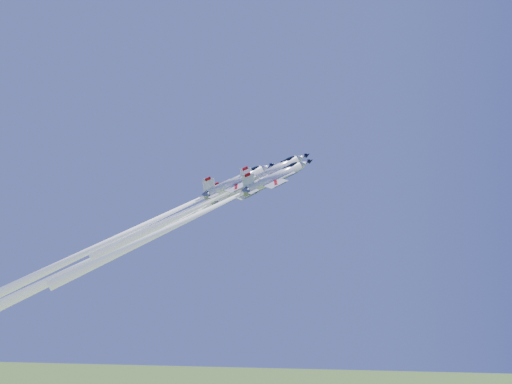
# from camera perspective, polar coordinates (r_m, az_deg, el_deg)

# --- Properties ---
(jet_lead) EXTENTS (32.09, 20.42, 30.23)m
(jet_lead) POSITION_cam_1_polar(r_m,az_deg,el_deg) (110.15, -4.30, -0.75)
(jet_lead) COLOR silver
(jet_left) EXTENTS (41.26, 26.60, 39.99)m
(jet_left) POSITION_cam_1_polar(r_m,az_deg,el_deg) (114.47, -9.34, -3.53)
(jet_left) COLOR silver
(jet_right) EXTENTS (34.05, 21.96, 33.04)m
(jet_right) POSITION_cam_1_polar(r_m,az_deg,el_deg) (101.25, -5.79, -2.24)
(jet_right) COLOR silver
(jet_slot) EXTENTS (40.28, 26.26, 41.62)m
(jet_slot) POSITION_cam_1_polar(r_m,az_deg,el_deg) (107.63, -11.60, -3.47)
(jet_slot) COLOR silver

